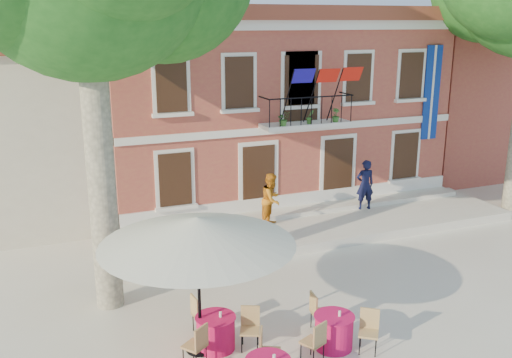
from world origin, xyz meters
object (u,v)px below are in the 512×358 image
Objects in this scene: cafe_table_3 at (216,331)px; cafe_table_4 at (334,330)px; patio_umbrella at (197,231)px; pedestrian_orange at (272,199)px; pedestrian_navy at (365,185)px.

cafe_table_4 is at bearing -21.15° from cafe_table_3.
pedestrian_orange is at bearing 54.19° from patio_umbrella.
pedestrian_navy is 0.99× the size of cafe_table_3.
patio_umbrella is 2.24× the size of pedestrian_navy.
cafe_table_3 is at bearing 158.85° from cafe_table_4.
pedestrian_navy is at bearing 53.44° from cafe_table_4.
pedestrian_navy is 3.85m from pedestrian_orange.
pedestrian_navy is 9.08m from cafe_table_4.
pedestrian_orange is 0.97× the size of cafe_table_4.
patio_umbrella reaches higher than pedestrian_navy.
pedestrian_orange reaches higher than cafe_table_4.
pedestrian_navy reaches higher than cafe_table_4.
pedestrian_navy is 1.03× the size of pedestrian_orange.
patio_umbrella reaches higher than cafe_table_3.
pedestrian_navy is 10.09m from cafe_table_3.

